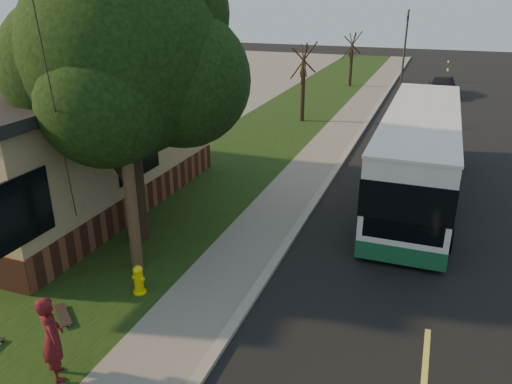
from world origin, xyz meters
TOP-DOWN VIEW (x-y plane):
  - ground at (0.00, 0.00)m, footprint 120.00×120.00m
  - road at (4.00, 10.00)m, footprint 8.00×80.00m
  - curb at (0.00, 10.00)m, footprint 0.25×80.00m
  - sidewalk at (-1.00, 10.00)m, footprint 2.00×80.00m
  - grass_verge at (-4.50, 10.00)m, footprint 5.00×80.00m
  - building_lot at (-14.50, 10.00)m, footprint 15.00×80.00m
  - fire_hydrant at (-2.60, 0.00)m, footprint 0.32×0.32m
  - utility_pole at (-3.31, 0.99)m, footprint 2.86×3.21m
  - leafy_tree at (-4.17, 2.65)m, footprint 6.30×6.00m
  - bare_tree_near at (-3.50, 18.00)m, footprint 1.38×1.21m
  - bare_tree_far at (-3.00, 30.00)m, footprint 1.38×1.21m
  - traffic_signal at (0.50, 34.00)m, footprint 0.18×0.22m
  - transit_bus at (3.14, 8.92)m, footprint 2.58×11.19m
  - skateboarder at (-2.50, -2.95)m, footprint 0.75×0.72m
  - skateboard_spare at (-3.66, -1.45)m, footprint 0.85×0.75m
  - dumpster at (-9.50, 8.97)m, footprint 1.57×1.28m
  - distant_car at (3.64, 28.68)m, footprint 1.98×4.35m

SIDE VIEW (x-z plane):
  - ground at x=0.00m, z-range 0.00..0.00m
  - road at x=4.00m, z-range 0.00..0.01m
  - building_lot at x=-14.50m, z-range 0.00..0.04m
  - grass_verge at x=-4.50m, z-range 0.00..0.07m
  - sidewalk at x=-1.00m, z-range 0.00..0.08m
  - curb at x=0.00m, z-range 0.00..0.12m
  - skateboard_spare at x=-3.66m, z-range 0.09..0.18m
  - fire_hydrant at x=-2.60m, z-range 0.06..0.80m
  - dumpster at x=-9.50m, z-range 0.04..1.36m
  - distant_car at x=3.64m, z-range 0.00..1.45m
  - skateboarder at x=-2.50m, z-range 0.07..1.80m
  - transit_bus at x=3.14m, z-range 0.10..3.13m
  - bare_tree_far at x=-3.00m, z-range -0.01..4.02m
  - bare_tree_near at x=-3.50m, z-range 0.00..4.30m
  - traffic_signal at x=0.50m, z-range 0.41..5.91m
  - utility_pole at x=-3.31m, z-range 0.10..9.17m
  - leafy_tree at x=-4.17m, z-range 1.27..9.07m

